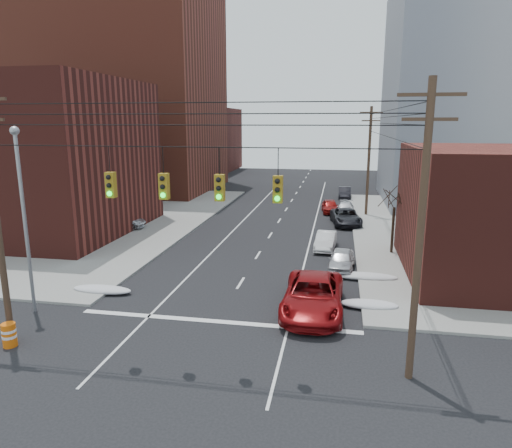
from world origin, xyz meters
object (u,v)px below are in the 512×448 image
at_px(parked_car_a, 342,260).
at_px(parked_car_e, 330,206).
at_px(lot_car_b, 119,221).
at_px(parked_car_b, 326,241).
at_px(red_pickup, 313,296).
at_px(parked_car_c, 346,217).
at_px(lot_car_d, 113,206).
at_px(construction_barrel, 9,335).
at_px(parked_car_f, 345,193).
at_px(lot_car_a, 80,227).
at_px(lot_car_c, 31,231).
at_px(parked_car_d, 345,208).

bearing_deg(parked_car_a, parked_car_e, 98.09).
height_order(parked_car_e, lot_car_b, lot_car_b).
bearing_deg(parked_car_b, red_pickup, -87.11).
xyz_separation_m(red_pickup, parked_car_c, (1.86, 20.90, -0.15)).
relative_size(lot_car_d, construction_barrel, 4.02).
bearing_deg(parked_car_f, lot_car_b, -133.43).
height_order(parked_car_b, lot_car_a, lot_car_a).
relative_size(red_pickup, construction_barrel, 6.14).
height_order(lot_car_b, lot_car_c, lot_car_c).
relative_size(parked_car_b, parked_car_d, 0.95).
bearing_deg(construction_barrel, parked_car_e, 68.26).
xyz_separation_m(parked_car_c, construction_barrel, (-14.56, -26.89, -0.21)).
height_order(parked_car_d, lot_car_d, lot_car_d).
distance_m(parked_car_b, parked_car_c, 9.02).
bearing_deg(lot_car_a, lot_car_d, -3.78).
height_order(parked_car_b, lot_car_d, lot_car_d).
bearing_deg(parked_car_a, lot_car_d, 153.05).
xyz_separation_m(parked_car_e, parked_car_f, (1.60, 9.88, 0.01)).
distance_m(parked_car_c, lot_car_b, 20.89).
xyz_separation_m(parked_car_b, construction_barrel, (-12.96, -18.02, -0.12)).
height_order(parked_car_f, lot_car_b, lot_car_b).
relative_size(parked_car_b, parked_car_c, 0.74).
bearing_deg(lot_car_b, parked_car_d, -75.02).
bearing_deg(parked_car_b, parked_car_c, 83.92).
bearing_deg(lot_car_a, parked_car_c, -83.04).
xyz_separation_m(parked_car_c, parked_car_f, (0.00, 15.49, -0.04)).
relative_size(lot_car_a, lot_car_c, 0.86).
distance_m(parked_car_c, lot_car_a, 23.83).
height_order(parked_car_a, lot_car_b, lot_car_b).
distance_m(red_pickup, parked_car_a, 7.27).
bearing_deg(lot_car_c, parked_car_a, -97.78).
height_order(parked_car_d, lot_car_c, lot_car_c).
distance_m(parked_car_b, lot_car_d, 24.28).
height_order(parked_car_a, construction_barrel, parked_car_a).
bearing_deg(lot_car_a, construction_barrel, -171.39).
relative_size(parked_car_d, lot_car_c, 0.90).
xyz_separation_m(parked_car_f, construction_barrel, (-14.56, -42.38, -0.16)).
xyz_separation_m(parked_car_d, lot_car_d, (-23.93, -4.50, 0.26)).
height_order(lot_car_c, construction_barrel, lot_car_c).
xyz_separation_m(parked_car_a, parked_car_b, (-1.18, 4.90, -0.03)).
relative_size(parked_car_a, construction_barrel, 3.81).
distance_m(red_pickup, lot_car_c, 25.66).
height_order(parked_car_c, lot_car_a, parked_car_c).
bearing_deg(parked_car_f, parked_car_e, -99.37).
bearing_deg(lot_car_d, parked_car_c, -94.53).
bearing_deg(lot_car_d, lot_car_a, -172.58).
xyz_separation_m(parked_car_a, lot_car_d, (-23.50, 14.44, 0.19)).
bearing_deg(lot_car_a, parked_car_d, -72.40).
height_order(parked_car_f, lot_car_a, lot_car_a).
xyz_separation_m(parked_car_d, parked_car_f, (0.00, 10.31, 0.09)).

